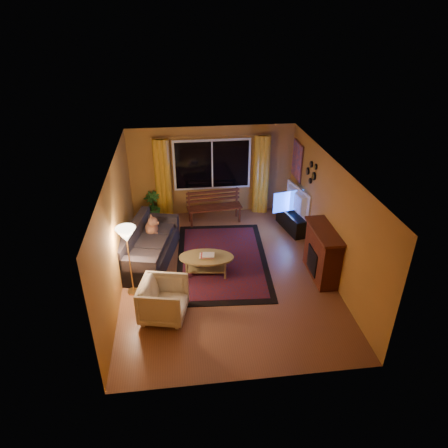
{
  "coord_description": "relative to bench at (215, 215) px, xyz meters",
  "views": [
    {
      "loc": [
        -0.93,
        -7.31,
        5.25
      ],
      "look_at": [
        0.0,
        0.3,
        1.05
      ],
      "focal_mm": 32.0,
      "sensor_mm": 36.0,
      "label": 1
    }
  ],
  "objects": [
    {
      "name": "sofa",
      "position": [
        -1.68,
        -1.73,
        0.21
      ],
      "size": [
        1.41,
        2.31,
        0.87
      ],
      "primitive_type": "cube",
      "rotation": [
        0.0,
        0.0,
        -0.24
      ],
      "color": "black",
      "rests_on": "ground"
    },
    {
      "name": "curtain_rod",
      "position": [
        0.01,
        0.53,
        2.03
      ],
      "size": [
        3.2,
        0.03,
        0.03
      ],
      "primitive_type": "cylinder",
      "rotation": [
        0.0,
        1.57,
        0.0
      ],
      "color": "#BF8C3F",
      "rests_on": "wall_back"
    },
    {
      "name": "dog",
      "position": [
        -1.63,
        -1.25,
        0.44
      ],
      "size": [
        0.44,
        0.51,
        0.47
      ],
      "primitive_type": null,
      "rotation": [
        0.0,
        0.0,
        0.35
      ],
      "color": "#9D6145",
      "rests_on": "sofa"
    },
    {
      "name": "potted_plant",
      "position": [
        -1.69,
        0.38,
        0.18
      ],
      "size": [
        0.59,
        0.59,
        0.8
      ],
      "primitive_type": "imported",
      "rotation": [
        0.0,
        0.0,
        -0.4
      ],
      "color": "#235B1E",
      "rests_on": "ground"
    },
    {
      "name": "television",
      "position": [
        2.01,
        -0.66,
        0.61
      ],
      "size": [
        0.41,
        1.21,
        0.69
      ],
      "primitive_type": "imported",
      "rotation": [
        0.0,
        0.0,
        1.78
      ],
      "color": "black",
      "rests_on": "tv_console"
    },
    {
      "name": "tv_console",
      "position": [
        2.01,
        -0.66,
        0.02
      ],
      "size": [
        0.62,
        1.23,
        0.49
      ],
      "primitive_type": "cube",
      "rotation": [
        0.0,
        0.0,
        0.21
      ],
      "color": "black",
      "rests_on": "ground"
    },
    {
      "name": "wall_back",
      "position": [
        0.01,
        0.64,
        1.03
      ],
      "size": [
        4.5,
        0.02,
        2.5
      ],
      "primitive_type": "cube",
      "color": "#B27932",
      "rests_on": "ground"
    },
    {
      "name": "fireplace",
      "position": [
        2.06,
        -2.77,
        0.33
      ],
      "size": [
        0.4,
        1.2,
        1.1
      ],
      "primitive_type": "cube",
      "color": "maroon",
      "rests_on": "ground"
    },
    {
      "name": "floor_lamp",
      "position": [
        -1.99,
        -2.88,
        0.55
      ],
      "size": [
        0.3,
        0.3,
        1.54
      ],
      "primitive_type": "cylinder",
      "rotation": [
        0.0,
        0.0,
        0.19
      ],
      "color": "#BF8C3F",
      "rests_on": "ground"
    },
    {
      "name": "mirror_cluster",
      "position": [
        2.22,
        -1.07,
        1.58
      ],
      "size": [
        0.06,
        0.6,
        0.56
      ],
      "primitive_type": null,
      "color": "black",
      "rests_on": "wall_right"
    },
    {
      "name": "ceiling",
      "position": [
        0.01,
        -2.37,
        2.29
      ],
      "size": [
        4.5,
        6.0,
        0.02
      ],
      "primitive_type": "cube",
      "color": "white",
      "rests_on": "ground"
    },
    {
      "name": "painting",
      "position": [
        2.23,
        0.08,
        1.43
      ],
      "size": [
        0.04,
        0.76,
        0.96
      ],
      "primitive_type": "cube",
      "color": "#EA5524",
      "rests_on": "wall_right"
    },
    {
      "name": "curtain_right",
      "position": [
        1.36,
        0.51,
        0.9
      ],
      "size": [
        0.36,
        0.36,
        2.24
      ],
      "primitive_type": "cylinder",
      "color": "gold",
      "rests_on": "ground"
    },
    {
      "name": "armchair",
      "position": [
        -1.34,
        -3.69,
        0.2
      ],
      "size": [
        0.94,
        0.98,
        0.85
      ],
      "primitive_type": "imported",
      "rotation": [
        0.0,
        0.0,
        1.35
      ],
      "color": "beige",
      "rests_on": "ground"
    },
    {
      "name": "coffee_table",
      "position": [
        -0.42,
        -2.39,
        -0.0
      ],
      "size": [
        1.36,
        1.36,
        0.44
      ],
      "primitive_type": "cylinder",
      "rotation": [
        0.0,
        0.0,
        -0.14
      ],
      "color": "olive",
      "rests_on": "ground"
    },
    {
      "name": "rug",
      "position": [
        -0.02,
        -1.91,
        -0.21
      ],
      "size": [
        2.3,
        3.43,
        0.02
      ],
      "primitive_type": "cube",
      "rotation": [
        0.0,
        0.0,
        -0.06
      ],
      "color": "#600F07",
      "rests_on": "ground"
    },
    {
      "name": "wall_left",
      "position": [
        -2.25,
        -2.37,
        1.03
      ],
      "size": [
        0.02,
        6.0,
        2.5
      ],
      "primitive_type": "cube",
      "color": "#B27932",
      "rests_on": "ground"
    },
    {
      "name": "window",
      "position": [
        0.01,
        0.57,
        1.23
      ],
      "size": [
        2.0,
        0.02,
        1.3
      ],
      "primitive_type": "cube",
      "color": "black",
      "rests_on": "wall_back"
    },
    {
      "name": "floor",
      "position": [
        0.01,
        -2.37,
        -0.23
      ],
      "size": [
        4.5,
        6.0,
        0.02
      ],
      "primitive_type": "cube",
      "color": "brown",
      "rests_on": "ground"
    },
    {
      "name": "bench",
      "position": [
        0.0,
        0.0,
        0.0
      ],
      "size": [
        1.52,
        0.58,
        0.44
      ],
      "primitive_type": "cube",
      "rotation": [
        0.0,
        0.0,
        0.1
      ],
      "color": "#431C11",
      "rests_on": "ground"
    },
    {
      "name": "curtain_left",
      "position": [
        -1.34,
        0.51,
        0.9
      ],
      "size": [
        0.36,
        0.36,
        2.24
      ],
      "primitive_type": "cylinder",
      "color": "gold",
      "rests_on": "ground"
    },
    {
      "name": "wall_right",
      "position": [
        2.27,
        -2.37,
        1.03
      ],
      "size": [
        0.02,
        6.0,
        2.5
      ],
      "primitive_type": "cube",
      "color": "#B27932",
      "rests_on": "ground"
    }
  ]
}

